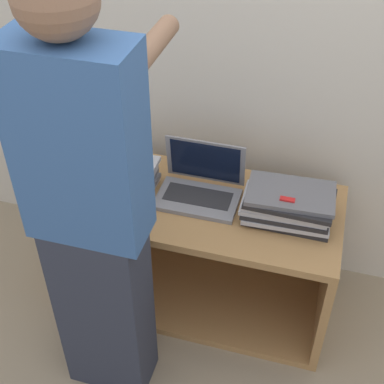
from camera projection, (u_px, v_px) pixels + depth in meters
name	position (u px, v px, depth m)	size (l,w,h in m)	color
ground_plane	(180.00, 339.00, 2.51)	(12.00, 12.00, 0.00)	gray
wall_back	(223.00, 38.00, 2.27)	(8.00, 0.05, 2.40)	beige
cart	(201.00, 241.00, 2.58)	(1.26, 0.58, 0.62)	#A87A47
laptop_open	(200.00, 187.00, 2.34)	(0.36, 0.26, 0.24)	gray
laptop_stack_left	(114.00, 176.00, 2.38)	(0.38, 0.25, 0.12)	#B7B7BC
laptop_stack_right	(288.00, 205.00, 2.21)	(0.38, 0.25, 0.14)	#232326
person	(92.00, 218.00, 1.82)	(0.40, 0.54, 1.78)	#2D3342
inventory_tag	(287.00, 199.00, 2.13)	(0.06, 0.02, 0.01)	red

